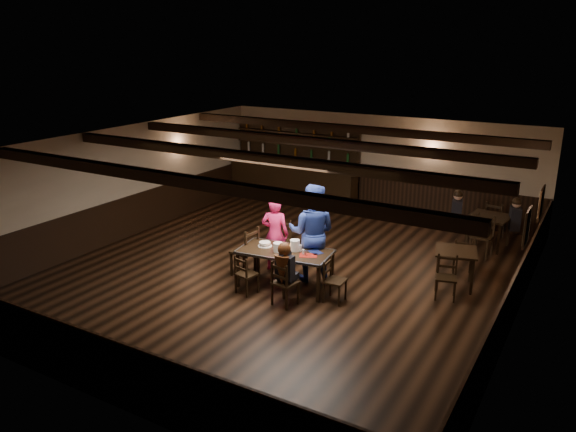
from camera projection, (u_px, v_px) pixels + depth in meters
The scene contains 25 objects.
ground at pixel (285, 272), 11.70m from camera, with size 10.00×10.00×0.00m, color black.
room_shell at pixel (286, 191), 11.20m from camera, with size 9.02×10.02×2.71m.
dining_table at pixel (285, 254), 10.82m from camera, with size 1.89×1.11×0.75m.
chair_near_left at pixel (244, 272), 10.56m from camera, with size 0.43×0.42×0.77m.
chair_near_right at pixel (282, 280), 10.07m from camera, with size 0.46×0.44×0.86m.
chair_end_left at pixel (248, 248), 11.36m from camera, with size 0.49×0.51×1.02m.
chair_end_right at pixel (332, 277), 10.29m from camera, with size 0.38×0.40×0.81m.
chair_far_pushed at pixel (282, 237), 12.24m from camera, with size 0.53×0.52×0.88m.
woman_pink at pixel (275, 234), 11.62m from camera, with size 0.57×0.37×1.57m, color #FF2B90.
man_blue at pixel (312, 233), 11.07m from camera, with size 0.96×0.75×1.98m, color navy.
seated_person at pixel (285, 264), 10.01m from camera, with size 0.32×0.48×0.78m.
cake at pixel (265, 244), 11.01m from camera, with size 0.28×0.28×0.09m.
plate_stack_a at pixel (278, 247), 10.73m from camera, with size 0.19×0.19×0.18m, color white.
plate_stack_b at pixel (295, 245), 10.77m from camera, with size 0.19×0.19×0.22m, color white.
tea_light at pixel (288, 248), 10.88m from camera, with size 0.06×0.06×0.06m.
salt_shaker at pixel (303, 252), 10.59m from camera, with size 0.04×0.04×0.10m, color silver.
pepper_shaker at pixel (305, 253), 10.55m from camera, with size 0.04×0.04×0.09m, color #A5A8AD.
drink_glass at pixel (300, 248), 10.76m from camera, with size 0.08×0.08×0.12m, color silver.
menu_red at pixel (308, 255), 10.55m from camera, with size 0.33×0.23×0.00m, color maroon.
menu_blue at pixel (315, 252), 10.72m from camera, with size 0.28×0.20×0.00m, color #0E1748.
bar_counter at pixel (294, 178), 16.56m from camera, with size 4.19×0.70×2.20m.
back_table_a at pixel (456, 255), 10.85m from camera, with size 0.94×0.94×0.75m.
back_table_b at pixel (490, 220), 12.95m from camera, with size 0.97×0.97×0.75m.
bg_patron_left at pixel (457, 206), 13.29m from camera, with size 0.31×0.42×0.79m.
bg_patron_right at pixel (515, 214), 12.78m from camera, with size 0.32×0.41×0.75m.
Camera 1 is at (5.49, -9.31, 4.63)m, focal length 35.00 mm.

